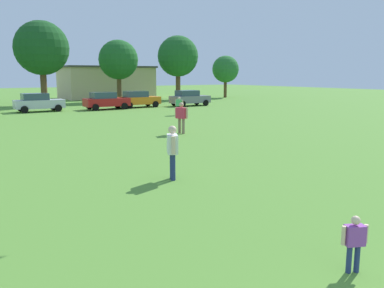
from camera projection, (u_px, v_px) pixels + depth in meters
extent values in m
plane|color=#568C33|center=(26.00, 122.00, 28.86)|extent=(160.00, 160.00, 0.00)
cylinder|color=navy|center=(349.00, 259.00, 6.93)|extent=(0.09, 0.09, 0.50)
cylinder|color=navy|center=(357.00, 258.00, 6.96)|extent=(0.09, 0.09, 0.50)
cube|color=purple|center=(355.00, 235.00, 6.87)|extent=(0.38, 0.30, 0.35)
cylinder|color=beige|center=(344.00, 235.00, 6.84)|extent=(0.07, 0.07, 0.33)
cylinder|color=beige|center=(366.00, 234.00, 6.91)|extent=(0.07, 0.07, 0.33)
sphere|color=beige|center=(356.00, 220.00, 6.83)|extent=(0.16, 0.16, 0.16)
cylinder|color=navy|center=(173.00, 167.00, 12.99)|extent=(0.16, 0.16, 0.86)
cylinder|color=navy|center=(172.00, 165.00, 13.24)|extent=(0.16, 0.16, 0.86)
cube|color=white|center=(172.00, 144.00, 12.99)|extent=(0.53, 0.66, 0.61)
cylinder|color=beige|center=(173.00, 145.00, 12.64)|extent=(0.13, 0.13, 0.57)
cylinder|color=beige|center=(171.00, 142.00, 13.33)|extent=(0.13, 0.13, 0.57)
sphere|color=beige|center=(172.00, 130.00, 12.91)|extent=(0.27, 0.27, 0.27)
cylinder|color=#8C7259|center=(179.00, 126.00, 23.34)|extent=(0.17, 0.17, 0.88)
cylinder|color=#8C7259|center=(183.00, 126.00, 23.21)|extent=(0.17, 0.17, 0.88)
cube|color=#D8334C|center=(181.00, 113.00, 23.15)|extent=(0.56, 0.67, 0.62)
cylinder|color=tan|center=(176.00, 112.00, 23.33)|extent=(0.13, 0.13, 0.59)
cylinder|color=tan|center=(187.00, 113.00, 22.96)|extent=(0.13, 0.13, 0.59)
sphere|color=tan|center=(181.00, 105.00, 23.07)|extent=(0.28, 0.28, 0.28)
cylinder|color=#3F3833|center=(180.00, 111.00, 33.95)|extent=(0.14, 0.14, 0.75)
cylinder|color=#3F3833|center=(178.00, 110.00, 34.04)|extent=(0.14, 0.14, 0.75)
cube|color=#4CB266|center=(179.00, 103.00, 33.89)|extent=(0.52, 0.57, 0.53)
cylinder|color=beige|center=(183.00, 103.00, 33.77)|extent=(0.11, 0.11, 0.50)
cylinder|color=beige|center=(176.00, 103.00, 34.00)|extent=(0.11, 0.11, 0.50)
sphere|color=beige|center=(179.00, 98.00, 33.82)|extent=(0.23, 0.23, 0.23)
cube|color=silver|center=(39.00, 104.00, 37.01)|extent=(4.30, 1.80, 0.76)
cube|color=#334756|center=(35.00, 97.00, 36.72)|extent=(2.24, 1.58, 0.60)
cylinder|color=black|center=(53.00, 107.00, 38.60)|extent=(0.64, 0.22, 0.64)
cylinder|color=black|center=(58.00, 108.00, 37.10)|extent=(0.64, 0.22, 0.64)
cylinder|color=black|center=(21.00, 108.00, 37.06)|extent=(0.64, 0.22, 0.64)
cylinder|color=black|center=(25.00, 110.00, 35.56)|extent=(0.64, 0.22, 0.64)
cube|color=red|center=(107.00, 102.00, 39.44)|extent=(4.30, 1.80, 0.76)
cube|color=#334756|center=(103.00, 95.00, 39.14)|extent=(2.24, 1.58, 0.60)
cylinder|color=black|center=(117.00, 105.00, 41.02)|extent=(0.64, 0.22, 0.64)
cylinder|color=black|center=(124.00, 106.00, 39.52)|extent=(0.64, 0.22, 0.64)
cylinder|color=black|center=(89.00, 106.00, 39.48)|extent=(0.64, 0.22, 0.64)
cylinder|color=black|center=(96.00, 107.00, 37.98)|extent=(0.64, 0.22, 0.64)
cube|color=orange|center=(139.00, 100.00, 41.96)|extent=(4.30, 1.80, 0.76)
cube|color=#334756|center=(136.00, 94.00, 41.66)|extent=(2.24, 1.58, 0.60)
cylinder|color=black|center=(148.00, 103.00, 43.55)|extent=(0.64, 0.22, 0.64)
cylinder|color=black|center=(156.00, 104.00, 42.05)|extent=(0.64, 0.22, 0.64)
cylinder|color=black|center=(123.00, 104.00, 42.00)|extent=(0.64, 0.22, 0.64)
cylinder|color=black|center=(130.00, 105.00, 40.50)|extent=(0.64, 0.22, 0.64)
cube|color=slate|center=(190.00, 99.00, 43.90)|extent=(4.30, 1.80, 0.76)
cube|color=#334756|center=(187.00, 93.00, 43.60)|extent=(2.24, 1.58, 0.60)
cylinder|color=black|center=(197.00, 102.00, 45.48)|extent=(0.64, 0.22, 0.64)
cylinder|color=black|center=(206.00, 103.00, 43.98)|extent=(0.64, 0.22, 0.64)
cylinder|color=black|center=(174.00, 103.00, 43.94)|extent=(0.64, 0.22, 0.64)
cylinder|color=black|center=(183.00, 104.00, 42.44)|extent=(0.64, 0.22, 0.64)
cylinder|color=brown|center=(44.00, 88.00, 44.69)|extent=(0.69, 0.69, 3.72)
sphere|color=#194C1E|center=(41.00, 48.00, 43.95)|extent=(5.87, 5.87, 5.87)
cylinder|color=brown|center=(119.00, 89.00, 51.02)|extent=(0.57, 0.57, 3.11)
sphere|color=#1E5B23|center=(118.00, 60.00, 50.40)|extent=(4.90, 4.90, 4.90)
cylinder|color=brown|center=(178.00, 86.00, 55.38)|extent=(0.64, 0.64, 3.48)
sphere|color=#1E5B23|center=(178.00, 56.00, 54.69)|extent=(5.49, 5.49, 5.49)
cylinder|color=brown|center=(225.00, 89.00, 59.82)|extent=(0.46, 0.46, 2.48)
sphere|color=#286B2D|center=(226.00, 69.00, 59.33)|extent=(3.91, 3.91, 3.91)
cube|color=beige|center=(107.00, 83.00, 58.59)|extent=(12.37, 7.42, 4.31)
cube|color=#4C4742|center=(106.00, 67.00, 58.20)|extent=(12.87, 7.72, 0.24)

